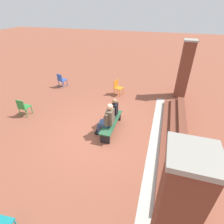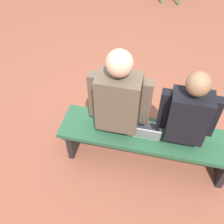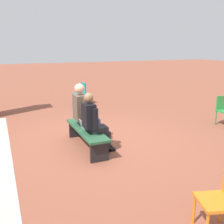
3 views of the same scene
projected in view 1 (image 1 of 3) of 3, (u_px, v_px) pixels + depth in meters
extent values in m
plane|color=brown|center=(103.00, 134.00, 7.00)|extent=(60.00, 60.00, 0.00)
cube|color=#B7B2A8|center=(155.00, 138.00, 6.76)|extent=(6.82, 0.40, 0.01)
cube|color=brown|center=(173.00, 140.00, 6.56)|extent=(6.02, 0.90, 0.15)
cube|color=brown|center=(178.00, 138.00, 6.45)|extent=(6.02, 0.60, 0.15)
cube|color=brown|center=(183.00, 135.00, 6.33)|extent=(6.02, 0.30, 0.15)
cube|color=brown|center=(184.00, 71.00, 9.09)|extent=(0.56, 0.56, 2.91)
cube|color=gray|center=(191.00, 40.00, 8.30)|extent=(0.64, 0.64, 0.08)
cube|color=brown|center=(172.00, 221.00, 2.83)|extent=(0.56, 0.56, 2.91)
cube|color=gray|center=(195.00, 155.00, 2.04)|extent=(0.64, 0.64, 0.08)
cube|color=#285638|center=(111.00, 122.00, 6.97)|extent=(1.80, 0.44, 0.05)
cube|color=black|center=(117.00, 116.00, 7.74)|extent=(0.06, 0.37, 0.40)
cube|color=black|center=(105.00, 139.00, 6.44)|extent=(0.06, 0.37, 0.40)
cube|color=#232328|center=(110.00, 115.00, 7.23)|extent=(0.31, 0.36, 0.13)
cube|color=#232328|center=(106.00, 119.00, 7.49)|extent=(0.10, 0.11, 0.45)
cube|color=black|center=(105.00, 122.00, 7.60)|extent=(0.10, 0.22, 0.06)
cube|color=#232328|center=(105.00, 121.00, 7.36)|extent=(0.10, 0.11, 0.45)
cube|color=black|center=(104.00, 125.00, 7.47)|extent=(0.10, 0.22, 0.06)
cube|color=black|center=(115.00, 109.00, 7.01)|extent=(0.34, 0.22, 0.51)
cube|color=navy|center=(112.00, 110.00, 7.06)|extent=(0.05, 0.01, 0.30)
cube|color=black|center=(115.00, 107.00, 7.21)|extent=(0.08, 0.09, 0.43)
cube|color=black|center=(111.00, 112.00, 6.86)|extent=(0.08, 0.09, 0.43)
sphere|color=#8C6647|center=(115.00, 101.00, 6.81)|extent=(0.20, 0.20, 0.20)
cube|color=#384C75|center=(104.00, 123.00, 6.73)|extent=(0.35, 0.41, 0.14)
cube|color=#384C75|center=(101.00, 127.00, 7.00)|extent=(0.11, 0.12, 0.45)
cube|color=black|center=(99.00, 131.00, 7.12)|extent=(0.11, 0.24, 0.07)
cube|color=#384C75|center=(99.00, 130.00, 6.85)|extent=(0.11, 0.12, 0.45)
cube|color=black|center=(98.00, 133.00, 6.97)|extent=(0.11, 0.24, 0.07)
cube|color=brown|center=(110.00, 117.00, 6.48)|extent=(0.39, 0.24, 0.57)
cube|color=brown|center=(110.00, 113.00, 6.71)|extent=(0.09, 0.10, 0.49)
cube|color=brown|center=(106.00, 120.00, 6.31)|extent=(0.09, 0.10, 0.49)
sphere|color=#DBAD89|center=(110.00, 107.00, 6.25)|extent=(0.22, 0.22, 0.22)
cube|color=#9EA0A5|center=(110.00, 121.00, 6.93)|extent=(0.32, 0.22, 0.02)
cube|color=#2D2D33|center=(110.00, 121.00, 6.93)|extent=(0.29, 0.15, 0.00)
cube|color=#9EA0A5|center=(114.00, 120.00, 6.84)|extent=(0.32, 0.07, 0.19)
cube|color=#33519E|center=(113.00, 120.00, 6.85)|extent=(0.28, 0.06, 0.17)
cube|color=#2D56B7|center=(62.00, 80.00, 10.76)|extent=(0.53, 0.53, 0.04)
cube|color=#2D56B7|center=(60.00, 78.00, 10.51)|extent=(0.16, 0.39, 0.40)
cylinder|color=#2D56B7|center=(67.00, 83.00, 10.92)|extent=(0.04, 0.04, 0.40)
cylinder|color=#2D56B7|center=(63.00, 82.00, 11.09)|extent=(0.04, 0.04, 0.40)
cylinder|color=#2D56B7|center=(63.00, 85.00, 10.66)|extent=(0.04, 0.04, 0.40)
cylinder|color=#2D56B7|center=(59.00, 84.00, 10.83)|extent=(0.04, 0.04, 0.40)
cube|color=orange|center=(119.00, 88.00, 9.75)|extent=(0.53, 0.53, 0.04)
cube|color=orange|center=(116.00, 84.00, 9.72)|extent=(0.39, 0.16, 0.40)
cylinder|color=orange|center=(120.00, 94.00, 9.65)|extent=(0.04, 0.04, 0.40)
cylinder|color=orange|center=(123.00, 91.00, 9.90)|extent=(0.04, 0.04, 0.40)
cylinder|color=orange|center=(114.00, 92.00, 9.82)|extent=(0.04, 0.04, 0.40)
cylinder|color=orange|center=(118.00, 90.00, 10.07)|extent=(0.04, 0.04, 0.40)
cube|color=#2D893D|center=(25.00, 107.00, 7.99)|extent=(0.43, 0.43, 0.04)
cube|color=#2D893D|center=(20.00, 105.00, 7.72)|extent=(0.05, 0.40, 0.40)
cylinder|color=#2D893D|center=(32.00, 110.00, 8.20)|extent=(0.04, 0.04, 0.40)
cylinder|color=#2D893D|center=(26.00, 108.00, 8.30)|extent=(0.04, 0.04, 0.40)
cylinder|color=#2D893D|center=(26.00, 113.00, 7.91)|extent=(0.04, 0.04, 0.40)
cylinder|color=#2D893D|center=(20.00, 112.00, 8.01)|extent=(0.04, 0.04, 0.40)
cylinder|color=teal|center=(2.00, 221.00, 4.01)|extent=(0.04, 0.04, 0.40)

